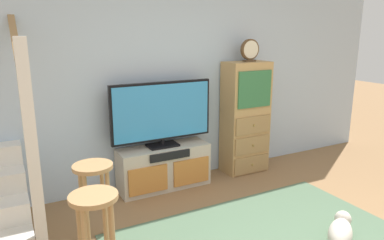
{
  "coord_description": "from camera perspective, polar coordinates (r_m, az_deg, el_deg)",
  "views": [
    {
      "loc": [
        -1.9,
        -1.54,
        1.84
      ],
      "look_at": [
        -0.22,
        1.63,
        0.95
      ],
      "focal_mm": 33.85,
      "sensor_mm": 36.0,
      "label": 1
    }
  ],
  "objects": [
    {
      "name": "media_console",
      "position": [
        4.36,
        -4.43,
        -7.42
      ],
      "size": [
        1.09,
        0.38,
        0.51
      ],
      "color": "#BCB29E",
      "rests_on": "ground_plane"
    },
    {
      "name": "side_cabinet",
      "position": [
        4.79,
        8.41,
        0.35
      ],
      "size": [
        0.58,
        0.38,
        1.46
      ],
      "color": "tan",
      "rests_on": "ground_plane"
    },
    {
      "name": "back_wall",
      "position": [
        4.45,
        -2.52,
        7.62
      ],
      "size": [
        6.4,
        0.12,
        2.7
      ],
      "primitive_type": "cube",
      "color": "#A8BCD1",
      "rests_on": "ground_plane"
    },
    {
      "name": "desk_clock",
      "position": [
        4.66,
        9.1,
        10.78
      ],
      "size": [
        0.26,
        0.08,
        0.28
      ],
      "color": "#4C3823",
      "rests_on": "side_cabinet"
    },
    {
      "name": "bar_stool_near",
      "position": [
        2.7,
        -15.04,
        -15.03
      ],
      "size": [
        0.34,
        0.34,
        0.75
      ],
      "color": "#A37A4C",
      "rests_on": "ground_plane"
    },
    {
      "name": "dog",
      "position": [
        3.57,
        22.35,
        -16.03
      ],
      "size": [
        0.48,
        0.42,
        0.23
      ],
      "color": "beige",
      "rests_on": "ground_plane"
    },
    {
      "name": "bar_stool_far",
      "position": [
        3.26,
        -15.19,
        -9.96
      ],
      "size": [
        0.34,
        0.34,
        0.74
      ],
      "color": "#A37A4C",
      "rests_on": "ground_plane"
    },
    {
      "name": "television",
      "position": [
        4.18,
        -4.73,
        1.17
      ],
      "size": [
        1.22,
        0.22,
        0.76
      ],
      "color": "black",
      "rests_on": "media_console"
    }
  ]
}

